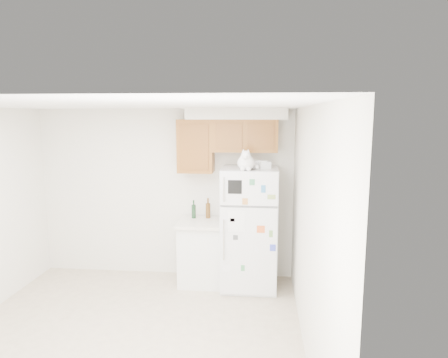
# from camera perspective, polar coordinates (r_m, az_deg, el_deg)

# --- Properties ---
(ground_plane) EXTENTS (3.80, 4.00, 0.01)m
(ground_plane) POSITION_cam_1_polar(r_m,az_deg,el_deg) (4.70, -14.16, -22.05)
(ground_plane) COLOR beige
(room_shell) EXTENTS (3.84, 4.04, 2.52)m
(room_shell) POSITION_cam_1_polar(r_m,az_deg,el_deg) (4.29, -12.41, -0.95)
(room_shell) COLOR silver
(room_shell) RESTS_ON ground_plane
(refrigerator) EXTENTS (0.76, 0.78, 1.70)m
(refrigerator) POSITION_cam_1_polar(r_m,az_deg,el_deg) (5.61, 3.64, -7.04)
(refrigerator) COLOR silver
(refrigerator) RESTS_ON ground_plane
(base_counter) EXTENTS (0.64, 0.64, 0.92)m
(base_counter) POSITION_cam_1_polar(r_m,az_deg,el_deg) (5.85, -3.25, -10.32)
(base_counter) COLOR white
(base_counter) RESTS_ON ground_plane
(cat) EXTENTS (0.28, 0.41, 0.29)m
(cat) POSITION_cam_1_polar(r_m,az_deg,el_deg) (5.19, 3.18, 2.46)
(cat) COLOR white
(cat) RESTS_ON refrigerator
(storage_box_back) EXTENTS (0.21, 0.17, 0.10)m
(storage_box_back) POSITION_cam_1_polar(r_m,az_deg,el_deg) (5.45, 5.40, 2.14)
(storage_box_back) COLOR white
(storage_box_back) RESTS_ON refrigerator
(storage_box_front) EXTENTS (0.18, 0.16, 0.09)m
(storage_box_front) POSITION_cam_1_polar(r_m,az_deg,el_deg) (5.39, 5.81, 2.00)
(storage_box_front) COLOR white
(storage_box_front) RESTS_ON refrigerator
(bottle_green) EXTENTS (0.06, 0.06, 0.27)m
(bottle_green) POSITION_cam_1_polar(r_m,az_deg,el_deg) (5.85, -4.36, -4.31)
(bottle_green) COLOR #19381E
(bottle_green) RESTS_ON base_counter
(bottle_amber) EXTENTS (0.07, 0.07, 0.29)m
(bottle_amber) POSITION_cam_1_polar(r_m,az_deg,el_deg) (5.84, -2.30, -4.18)
(bottle_amber) COLOR #593814
(bottle_amber) RESTS_ON base_counter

